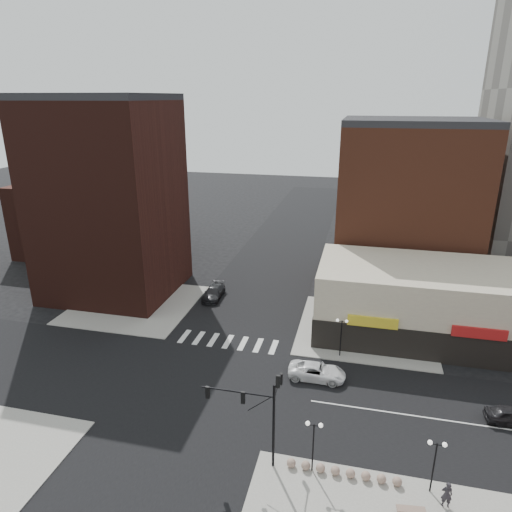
% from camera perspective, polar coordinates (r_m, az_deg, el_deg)
% --- Properties ---
extents(ground, '(240.00, 240.00, 0.00)m').
position_cam_1_polar(ground, '(44.36, -6.54, -15.77)').
color(ground, black).
rests_on(ground, ground).
extents(road_ew, '(200.00, 14.00, 0.02)m').
position_cam_1_polar(road_ew, '(44.36, -6.54, -15.76)').
color(road_ew, black).
rests_on(road_ew, ground).
extents(road_ns, '(14.00, 200.00, 0.02)m').
position_cam_1_polar(road_ns, '(44.36, -6.54, -15.76)').
color(road_ns, black).
rests_on(road_ns, ground).
extents(sidewalk_nw, '(15.00, 15.00, 0.12)m').
position_cam_1_polar(sidewalk_nw, '(61.22, -14.88, -5.85)').
color(sidewalk_nw, gray).
rests_on(sidewalk_nw, ground).
extents(sidewalk_ne, '(15.00, 15.00, 0.12)m').
position_cam_1_polar(sidewalk_ne, '(54.71, 13.47, -8.88)').
color(sidewalk_ne, gray).
rests_on(sidewalk_ne, ground).
extents(building_nw, '(16.00, 15.00, 25.00)m').
position_cam_1_polar(building_nw, '(62.80, -17.82, 6.52)').
color(building_nw, '#331610').
rests_on(building_nw, ground).
extents(building_nw_low, '(20.00, 18.00, 12.00)m').
position_cam_1_polar(building_nw_low, '(83.80, -19.72, 4.77)').
color(building_nw_low, '#331610').
rests_on(building_nw_low, ground).
extents(building_ne_midrise, '(18.00, 15.00, 22.00)m').
position_cam_1_polar(building_ne_midrise, '(65.35, 18.30, 5.59)').
color(building_ne_midrise, brown).
rests_on(building_ne_midrise, ground).
extents(building_ne_row, '(24.20, 12.20, 8.00)m').
position_cam_1_polar(building_ne_row, '(54.31, 20.63, -6.04)').
color(building_ne_row, beige).
rests_on(building_ne_row, ground).
extents(traffic_signal, '(5.59, 3.09, 7.77)m').
position_cam_1_polar(traffic_signal, '(33.68, 0.68, -18.07)').
color(traffic_signal, black).
rests_on(traffic_signal, ground).
extents(street_lamp_se_a, '(1.22, 0.32, 4.16)m').
position_cam_1_polar(street_lamp_se_a, '(34.16, 7.23, -21.22)').
color(street_lamp_se_a, black).
rests_on(street_lamp_se_a, sidewalk_se).
extents(street_lamp_se_b, '(1.22, 0.32, 4.16)m').
position_cam_1_polar(street_lamp_se_b, '(34.62, 21.55, -22.01)').
color(street_lamp_se_b, black).
rests_on(street_lamp_se_b, sidewalk_se).
extents(street_lamp_ne, '(1.22, 0.32, 4.16)m').
position_cam_1_polar(street_lamp_ne, '(47.44, 10.64, -8.84)').
color(street_lamp_ne, black).
rests_on(street_lamp_ne, sidewalk_ne).
extents(bollard_row, '(8.01, 0.66, 0.66)m').
position_cam_1_polar(bollard_row, '(36.01, 10.81, -24.99)').
color(bollard_row, gray).
rests_on(bollard_row, sidewalk_se).
extents(white_suv, '(5.43, 2.53, 1.51)m').
position_cam_1_polar(white_suv, '(44.98, 7.63, -14.12)').
color(white_suv, white).
rests_on(white_suv, ground).
extents(dark_sedan_north, '(2.42, 5.50, 1.57)m').
position_cam_1_polar(dark_sedan_north, '(61.07, -5.30, -4.56)').
color(dark_sedan_north, black).
rests_on(dark_sedan_north, ground).
extents(pedestrian, '(0.71, 0.47, 1.92)m').
position_cam_1_polar(pedestrian, '(35.50, 22.73, -25.79)').
color(pedestrian, '#27252A').
rests_on(pedestrian, sidewalk_se).
extents(stone_bench, '(1.87, 0.76, 0.42)m').
position_cam_1_polar(stone_bench, '(34.85, 18.80, -27.96)').
color(stone_bench, '#866C5C').
rests_on(stone_bench, sidewalk_se).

